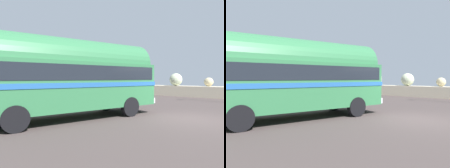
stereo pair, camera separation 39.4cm
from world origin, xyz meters
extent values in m
cube|color=#443A38|center=(0.00, 0.00, 0.01)|extent=(32.00, 26.00, 0.02)
cube|color=#B2AFA3|center=(-12.29, 11.36, 1.70)|extent=(1.35, 1.34, 1.19)
cube|color=#AFB593|center=(-9.15, 12.33, 1.63)|extent=(1.00, 1.11, 1.05)
sphere|color=beige|center=(-5.08, 11.78, 1.77)|extent=(1.34, 1.34, 1.34)
sphere|color=#C7B78C|center=(-1.88, 12.11, 1.54)|extent=(0.87, 0.87, 0.87)
cylinder|color=black|center=(-4.69, -0.57, 0.50)|extent=(0.55, 1.00, 0.96)
cylinder|color=black|center=(-2.57, -1.21, 0.50)|extent=(0.55, 1.00, 0.96)
cylinder|color=black|center=(-6.20, -5.55, 0.50)|extent=(0.55, 1.00, 0.96)
cylinder|color=black|center=(-4.09, -6.19, 0.50)|extent=(0.55, 1.00, 0.96)
cube|color=#307244|center=(-4.39, -3.38, 1.57)|extent=(4.74, 8.73, 2.10)
cylinder|color=#307244|center=(-4.39, -3.38, 2.62)|extent=(4.45, 8.36, 2.20)
cube|color=#23599E|center=(-4.39, -3.38, 1.63)|extent=(4.81, 8.83, 0.20)
cube|color=black|center=(-4.39, -3.38, 2.15)|extent=(4.68, 8.42, 0.64)
cube|color=silver|center=(-3.14, 0.70, 0.70)|extent=(2.23, 0.82, 0.28)
cylinder|color=black|center=(-9.41, 1.29, 0.50)|extent=(0.63, 0.99, 0.96)
cylinder|color=black|center=(-7.38, 0.42, 0.50)|extent=(0.63, 0.99, 0.96)
cylinder|color=black|center=(-11.45, -3.51, 0.50)|extent=(0.63, 0.99, 0.96)
cylinder|color=black|center=(-9.41, -4.37, 0.50)|extent=(0.63, 0.99, 0.96)
cube|color=#3C7445|center=(-9.41, -1.54, 1.57)|extent=(5.49, 8.67, 2.10)
cylinder|color=#3C7445|center=(-9.41, -1.54, 2.62)|extent=(5.18, 8.28, 2.20)
cube|color=#B42A27|center=(-9.41, -1.54, 1.63)|extent=(5.57, 8.77, 0.20)
cube|color=black|center=(-9.41, -1.54, 2.15)|extent=(5.40, 8.37, 0.64)
cube|color=silver|center=(-7.74, 2.39, 0.70)|extent=(2.16, 1.04, 0.28)
camera|label=1|loc=(2.81, -9.58, 1.91)|focal=32.21mm
camera|label=2|loc=(3.12, -9.33, 1.91)|focal=32.21mm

